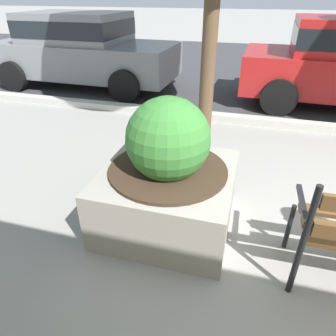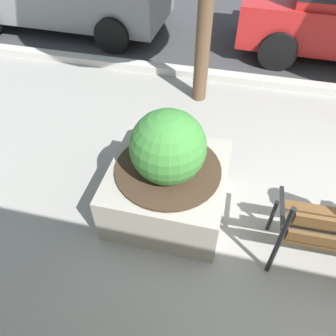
{
  "view_description": "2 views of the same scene",
  "coord_description": "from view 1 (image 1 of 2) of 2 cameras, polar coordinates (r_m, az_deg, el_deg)",
  "views": [
    {
      "loc": [
        -1.56,
        -2.1,
        1.95
      ],
      "look_at": [
        -2.19,
        0.11,
        0.6
      ],
      "focal_mm": 32.31,
      "sensor_mm": 36.0,
      "label": 1
    },
    {
      "loc": [
        -1.66,
        -2.1,
        2.93
      ],
      "look_at": [
        -2.19,
        0.11,
        0.6
      ],
      "focal_mm": 35.48,
      "sensor_mm": 36.0,
      "label": 2
    }
  ],
  "objects": [
    {
      "name": "concrete_planter",
      "position": [
        2.73,
        -0.0,
        -2.16
      ],
      "size": [
        1.17,
        1.17,
        1.24
      ],
      "color": "gray",
      "rests_on": "ground"
    },
    {
      "name": "parked_car_grey",
      "position": [
        7.54,
        -15.9,
        20.97
      ],
      "size": [
        4.14,
        2.01,
        1.56
      ],
      "color": "slate",
      "rests_on": "ground"
    },
    {
      "name": "street_surface",
      "position": [
        9.92,
        25.63,
        16.37
      ],
      "size": [
        60.0,
        9.0,
        0.01
      ],
      "primitive_type": "cube",
      "color": "#38383A",
      "rests_on": "ground"
    }
  ]
}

